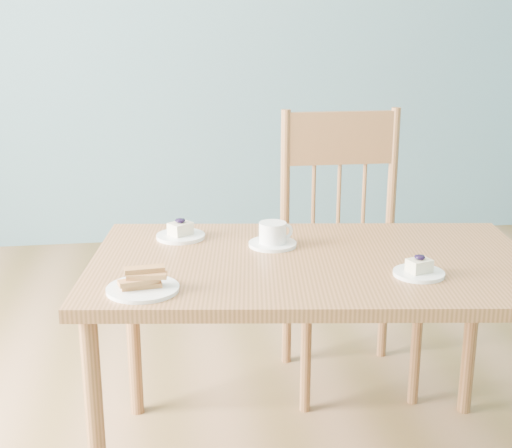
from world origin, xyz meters
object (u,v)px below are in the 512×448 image
at_px(dining_chair, 347,248).
at_px(biscotti_plate, 143,284).
at_px(dining_table, 312,281).
at_px(cheesecake_plate_far, 181,233).
at_px(coffee_cup, 273,236).
at_px(cheesecake_plate_near, 419,270).

xyz_separation_m(dining_chair, biscotti_plate, (-0.74, -0.73, 0.18)).
bearing_deg(dining_table, cheesecake_plate_far, 152.67).
height_order(dining_chair, coffee_cup, dining_chair).
height_order(cheesecake_plate_far, biscotti_plate, cheesecake_plate_far).
distance_m(dining_table, coffee_cup, 0.19).
distance_m(dining_chair, coffee_cup, 0.57).
xyz_separation_m(cheesecake_plate_far, coffee_cup, (0.28, -0.12, 0.01)).
height_order(dining_chair, cheesecake_plate_far, dining_chair).
relative_size(cheesecake_plate_far, coffee_cup, 1.05).
bearing_deg(coffee_cup, biscotti_plate, -150.92).
relative_size(dining_table, cheesecake_plate_near, 9.84).
distance_m(dining_table, cheesecake_plate_far, 0.46).
bearing_deg(biscotti_plate, coffee_cup, 39.11).
xyz_separation_m(dining_chair, cheesecake_plate_near, (-0.00, -0.72, 0.18)).
bearing_deg(cheesecake_plate_far, dining_chair, 24.84).
bearing_deg(cheesecake_plate_far, cheesecake_plate_near, -34.42).
bearing_deg(dining_chair, dining_table, -114.88).
xyz_separation_m(dining_table, cheesecake_plate_far, (-0.37, 0.26, 0.08)).
height_order(dining_table, dining_chair, dining_chair).
bearing_deg(dining_table, biscotti_plate, -152.05).
relative_size(dining_table, coffee_cup, 9.31).
distance_m(dining_chair, cheesecake_plate_near, 0.74).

